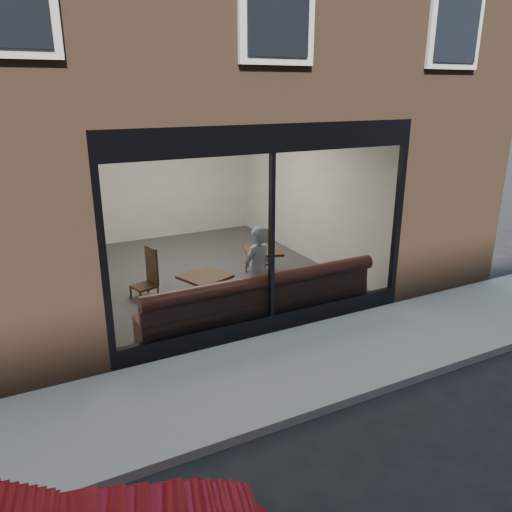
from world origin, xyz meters
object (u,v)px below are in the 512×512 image
cafe_table_left (205,277)px  cafe_chair_left (144,286)px  person (257,273)px  cafe_table_right (263,251)px  banquette (259,310)px  cafe_chair_right (258,263)px

cafe_table_left → cafe_chair_left: size_ratio=1.77×
person → cafe_table_right: (0.71, 1.12, -0.05)m
cafe_table_left → cafe_table_right: size_ratio=1.01×
banquette → cafe_table_right: bearing=59.3°
cafe_table_right → person: bearing=-122.5°
cafe_table_left → banquette: bearing=-37.7°
banquette → cafe_table_left: (-0.71, 0.55, 0.52)m
banquette → cafe_chair_right: 2.26m
person → cafe_table_right: size_ratio=2.32×
person → cafe_table_right: person is taller
cafe_table_left → cafe_chair_left: (-0.70, 1.28, -0.50)m
banquette → cafe_chair_left: 2.31m
banquette → person: (0.07, 0.21, 0.57)m
cafe_table_right → cafe_chair_right: cafe_table_right is taller
person → cafe_chair_right: (0.96, 1.80, -0.55)m
person → cafe_chair_left: 2.26m
person → cafe_table_left: person is taller
cafe_chair_left → cafe_table_left: bearing=104.5°
person → cafe_chair_right: person is taller
cafe_table_left → cafe_chair_right: size_ratio=1.77×
banquette → cafe_table_left: size_ratio=5.83×
banquette → cafe_table_right: size_ratio=5.87×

